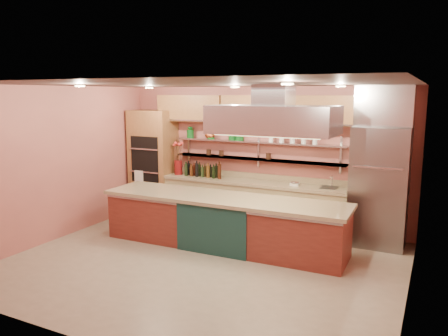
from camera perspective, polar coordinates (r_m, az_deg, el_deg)
The scene contains 21 objects.
floor at distance 7.10m, azimuth -2.86°, elevation -12.40°, with size 6.00×5.00×0.02m, color gray.
ceiling at distance 6.58m, azimuth -3.06°, elevation 10.92°, with size 6.00×5.00×0.02m, color black.
wall_back at distance 8.93m, azimuth 4.90°, elevation 1.56°, with size 6.00×0.04×2.80m, color #AE5D52.
wall_front at distance 4.74m, azimuth -17.99°, elevation -6.21°, with size 6.00×0.04×2.80m, color #AE5D52.
wall_left at distance 8.56m, azimuth -20.77°, elevation 0.61°, with size 0.04×5.00×2.80m, color #AE5D52.
wall_right at distance 5.88m, azimuth 23.55°, elevation -3.50°, with size 0.04×5.00×2.80m, color #AE5D52.
oven_stack at distance 9.85m, azimuth -9.20°, elevation 0.77°, with size 0.95×0.64×2.30m, color #925F35.
refrigerator at distance 8.08m, azimuth 19.60°, elevation -2.35°, with size 0.95×0.72×2.10m, color slate.
back_counter at distance 8.86m, azimuth 3.80°, elevation -4.66°, with size 3.84×0.64×0.93m, color tan.
wall_shelf_lower at distance 8.84m, azimuth 4.29°, elevation 1.16°, with size 3.60×0.26×0.03m, color #AAACB1.
wall_shelf_upper at distance 8.79m, azimuth 4.32°, elevation 3.41°, with size 3.60×0.26×0.03m, color #AAACB1.
upper_cabinets at distance 8.68m, azimuth 4.56°, elevation 7.63°, with size 4.60×0.36×0.55m, color #925F35.
range_hood at distance 7.02m, azimuth 6.47°, elevation 6.30°, with size 2.00×1.00×0.45m, color #AAACB1.
ceiling_downlights at distance 6.75m, azimuth -2.22°, elevation 10.64°, with size 4.00×2.80×0.02m, color #FFE5A5.
island at distance 7.69m, azimuth -0.16°, elevation -7.03°, with size 4.28×0.93×0.89m, color maroon.
flower_vase at distance 9.47m, azimuth -5.97°, elevation 0.09°, with size 0.18×0.18×0.31m, color #5B0D0E.
oil_bottle_cluster at distance 9.16m, azimuth -2.69°, elevation -0.25°, with size 0.92×0.26×0.29m, color black.
kitchen_scale at distance 8.41m, azimuth 9.23°, elevation -1.97°, with size 0.16×0.12×0.09m, color silver.
bar_faucet at distance 8.33m, azimuth 13.93°, elevation -1.78°, with size 0.03×0.03×0.23m, color silver.
copper_kettle at distance 9.24m, azimuth -1.93°, elevation 4.30°, with size 0.19×0.19×0.15m, color #BF582C.
green_canister at distance 8.93m, azimuth 2.05°, elevation 4.28°, with size 0.17×0.17×0.20m, color #0F4716.
Camera 1 is at (3.22, -5.73, 2.66)m, focal length 35.00 mm.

